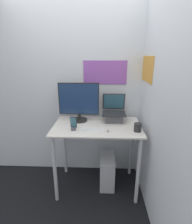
{
  "coord_description": "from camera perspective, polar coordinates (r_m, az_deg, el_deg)",
  "views": [
    {
      "loc": [
        0.07,
        -1.72,
        1.78
      ],
      "look_at": [
        -0.01,
        0.34,
        1.1
      ],
      "focal_mm": 28.0,
      "sensor_mm": 36.0,
      "label": 1
    }
  ],
  "objects": [
    {
      "name": "ground_plane",
      "position": [
        2.47,
        -0.02,
        -27.8
      ],
      "size": [
        12.0,
        12.0,
        0.0
      ],
      "primitive_type": "plane",
      "color": "black"
    },
    {
      "name": "wall_back",
      "position": [
        2.53,
        0.68,
        7.23
      ],
      "size": [
        6.0,
        0.06,
        2.6
      ],
      "color": "silver",
      "rests_on": "ground_plane"
    },
    {
      "name": "wall_side_right",
      "position": [
        1.88,
        19.92,
        2.29
      ],
      "size": [
        0.06,
        6.0,
        2.6
      ],
      "color": "silver",
      "rests_on": "ground_plane"
    },
    {
      "name": "desk",
      "position": [
        2.3,
        0.32,
        -8.12
      ],
      "size": [
        1.11,
        0.68,
        0.92
      ],
      "color": "beige",
      "rests_on": "ground_plane"
    },
    {
      "name": "laptop",
      "position": [
        2.37,
        5.85,
        -0.78
      ],
      "size": [
        0.31,
        0.31,
        0.35
      ],
      "color": "#4C4C51",
      "rests_on": "desk"
    },
    {
      "name": "monitor",
      "position": [
        2.33,
        -5.63,
        2.96
      ],
      "size": [
        0.54,
        0.22,
        0.52
      ],
      "color": "black",
      "rests_on": "desk"
    },
    {
      "name": "keyboard",
      "position": [
        2.08,
        -1.16,
        -5.88
      ],
      "size": [
        0.27,
        0.12,
        0.02
      ],
      "color": "white",
      "rests_on": "desk"
    },
    {
      "name": "mouse",
      "position": [
        2.06,
        3.88,
        -6.1
      ],
      "size": [
        0.03,
        0.05,
        0.02
      ],
      "color": "#99999E",
      "rests_on": "desk"
    },
    {
      "name": "cell_phone",
      "position": [
        2.1,
        -7.35,
        -4.44
      ],
      "size": [
        0.08,
        0.07,
        0.17
      ],
      "color": "#4C4C51",
      "rests_on": "desk"
    },
    {
      "name": "computer_tower",
      "position": [
        2.61,
        3.65,
        -18.6
      ],
      "size": [
        0.2,
        0.39,
        0.44
      ],
      "color": "silver",
      "rests_on": "ground_plane"
    },
    {
      "name": "mug",
      "position": [
        2.1,
        13.44,
        -4.89
      ],
      "size": [
        0.09,
        0.09,
        0.1
      ],
      "color": "#262628",
      "rests_on": "desk"
    }
  ]
}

